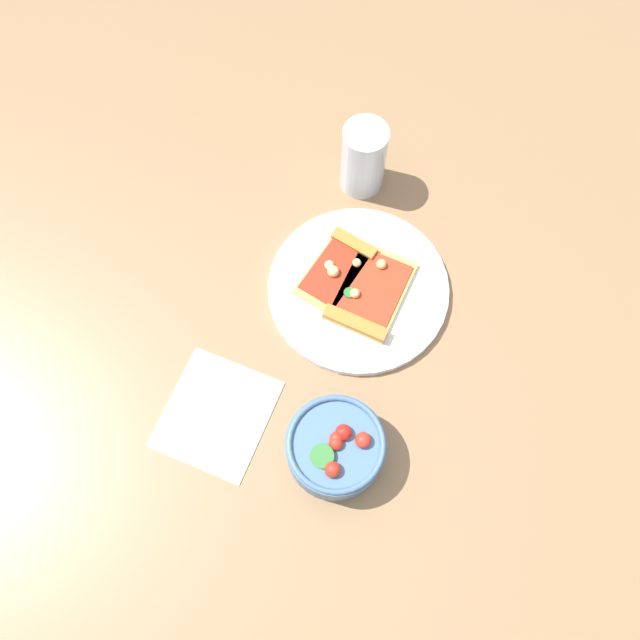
{
  "coord_description": "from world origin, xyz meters",
  "views": [
    {
      "loc": [
        0.39,
        0.05,
        0.9
      ],
      "look_at": [
        0.05,
        -0.03,
        0.03
      ],
      "focal_mm": 35.66,
      "sensor_mm": 36.0,
      "label": 1
    }
  ],
  "objects_px": {
    "pizza_slice_near": "(368,296)",
    "soda_glass": "(363,160)",
    "paper_napkin": "(217,414)",
    "salad_bowl": "(336,448)",
    "pizza_slice_far": "(339,266)",
    "plate": "(358,289)"
  },
  "relations": [
    {
      "from": "pizza_slice_near",
      "to": "soda_glass",
      "type": "bearing_deg",
      "value": -165.23
    },
    {
      "from": "pizza_slice_near",
      "to": "paper_napkin",
      "type": "bearing_deg",
      "value": -37.76
    },
    {
      "from": "pizza_slice_near",
      "to": "salad_bowl",
      "type": "bearing_deg",
      "value": 1.11
    },
    {
      "from": "pizza_slice_far",
      "to": "soda_glass",
      "type": "xyz_separation_m",
      "value": [
        -0.17,
        -0.0,
        0.04
      ]
    },
    {
      "from": "pizza_slice_far",
      "to": "paper_napkin",
      "type": "relative_size",
      "value": 0.92
    },
    {
      "from": "pizza_slice_near",
      "to": "paper_napkin",
      "type": "height_order",
      "value": "pizza_slice_near"
    },
    {
      "from": "plate",
      "to": "pizza_slice_near",
      "type": "xyz_separation_m",
      "value": [
        0.02,
        0.02,
        0.01
      ]
    },
    {
      "from": "pizza_slice_near",
      "to": "pizza_slice_far",
      "type": "relative_size",
      "value": 1.1
    },
    {
      "from": "salad_bowl",
      "to": "soda_glass",
      "type": "height_order",
      "value": "soda_glass"
    },
    {
      "from": "salad_bowl",
      "to": "soda_glass",
      "type": "bearing_deg",
      "value": -172.33
    },
    {
      "from": "plate",
      "to": "paper_napkin",
      "type": "height_order",
      "value": "plate"
    },
    {
      "from": "pizza_slice_far",
      "to": "pizza_slice_near",
      "type": "bearing_deg",
      "value": 54.46
    },
    {
      "from": "soda_glass",
      "to": "paper_napkin",
      "type": "relative_size",
      "value": 0.8
    },
    {
      "from": "salad_bowl",
      "to": "paper_napkin",
      "type": "height_order",
      "value": "salad_bowl"
    },
    {
      "from": "pizza_slice_far",
      "to": "paper_napkin",
      "type": "height_order",
      "value": "pizza_slice_far"
    },
    {
      "from": "plate",
      "to": "paper_napkin",
      "type": "xyz_separation_m",
      "value": [
        0.24,
        -0.15,
        -0.01
      ]
    },
    {
      "from": "salad_bowl",
      "to": "soda_glass",
      "type": "relative_size",
      "value": 1.06
    },
    {
      "from": "soda_glass",
      "to": "pizza_slice_far",
      "type": "bearing_deg",
      "value": 0.44
    },
    {
      "from": "soda_glass",
      "to": "paper_napkin",
      "type": "height_order",
      "value": "soda_glass"
    },
    {
      "from": "pizza_slice_near",
      "to": "soda_glass",
      "type": "xyz_separation_m",
      "value": [
        -0.21,
        -0.06,
        0.04
      ]
    },
    {
      "from": "salad_bowl",
      "to": "paper_napkin",
      "type": "relative_size",
      "value": 0.85
    },
    {
      "from": "pizza_slice_near",
      "to": "salad_bowl",
      "type": "height_order",
      "value": "salad_bowl"
    }
  ]
}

